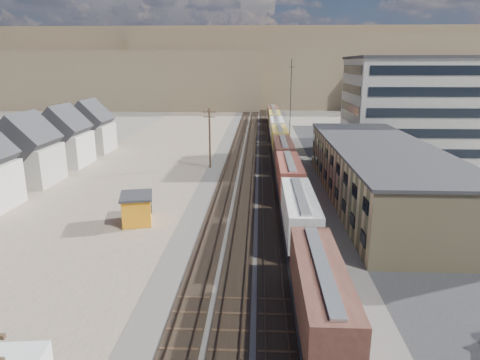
{
  "coord_description": "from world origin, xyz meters",
  "views": [
    {
      "loc": [
        -0.24,
        -28.24,
        16.86
      ],
      "look_at": [
        -2.59,
        23.12,
        3.0
      ],
      "focal_mm": 32.0,
      "sensor_mm": 36.0,
      "label": 1
    }
  ],
  "objects_px": {
    "freight_train": "(281,144)",
    "parked_car_blue": "(402,154)",
    "utility_pole_north": "(210,137)",
    "maintenance_shed": "(137,208)"
  },
  "relations": [
    {
      "from": "freight_train",
      "to": "parked_car_blue",
      "type": "relative_size",
      "value": 21.14
    },
    {
      "from": "parked_car_blue",
      "to": "utility_pole_north",
      "type": "bearing_deg",
      "value": 172.67
    },
    {
      "from": "utility_pole_north",
      "to": "maintenance_shed",
      "type": "bearing_deg",
      "value": -100.91
    },
    {
      "from": "utility_pole_north",
      "to": "freight_train",
      "type": "bearing_deg",
      "value": 32.58
    },
    {
      "from": "freight_train",
      "to": "maintenance_shed",
      "type": "bearing_deg",
      "value": -116.93
    },
    {
      "from": "freight_train",
      "to": "utility_pole_north",
      "type": "distance_m",
      "value": 14.81
    },
    {
      "from": "utility_pole_north",
      "to": "parked_car_blue",
      "type": "distance_m",
      "value": 36.6
    },
    {
      "from": "freight_train",
      "to": "parked_car_blue",
      "type": "xyz_separation_m",
      "value": [
        22.74,
        1.72,
        -2.01
      ]
    },
    {
      "from": "utility_pole_north",
      "to": "parked_car_blue",
      "type": "relative_size",
      "value": 1.77
    },
    {
      "from": "maintenance_shed",
      "to": "freight_train",
      "type": "bearing_deg",
      "value": 63.07
    }
  ]
}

